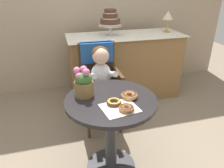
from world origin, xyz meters
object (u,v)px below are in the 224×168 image
object	(u,v)px
wicker_chair	(99,72)
seated_child	(102,75)
donut_side	(129,95)
table_lamp	(168,16)
donut_mid	(114,102)
donut_front	(126,108)
tiered_cake_stand	(110,20)
flower_vase	(84,83)
cafe_table	(111,121)

from	to	relation	value
wicker_chair	seated_child	bearing A→B (deg)	-92.65
donut_side	table_lamp	distance (m)	1.72
wicker_chair	donut_mid	size ratio (longest dim) A/B	8.53
donut_front	donut_side	world-z (taller)	donut_side
wicker_chair	table_lamp	distance (m)	1.33
donut_side	table_lamp	xyz separation A→B (m)	(1.01, 1.34, 0.37)
seated_child	donut_mid	bearing A→B (deg)	-94.47
donut_side	donut_front	bearing A→B (deg)	-115.40
wicker_chair	donut_mid	bearing A→B (deg)	-96.27
donut_mid	tiered_cake_stand	xyz separation A→B (m)	(0.33, 1.39, 0.36)
donut_side	flower_vase	distance (m)	0.37
wicker_chair	donut_side	distance (m)	0.77
donut_front	donut_mid	xyz separation A→B (m)	(-0.06, 0.10, -0.00)
wicker_chair	seated_child	world-z (taller)	seated_child
table_lamp	seated_child	bearing A→B (deg)	-146.22
cafe_table	seated_child	xyz separation A→B (m)	(0.06, 0.58, 0.17)
seated_child	table_lamp	bearing A→B (deg)	33.78
donut_front	seated_child	bearing A→B (deg)	90.37
cafe_table	donut_side	xyz separation A→B (m)	(0.14, -0.03, 0.24)
cafe_table	seated_child	world-z (taller)	seated_child
wicker_chair	flower_vase	distance (m)	0.70
cafe_table	tiered_cake_stand	distance (m)	1.47
wicker_chair	donut_mid	distance (m)	0.83
seated_child	flower_vase	distance (m)	0.55
donut_mid	wicker_chair	bearing A→B (deg)	86.37
donut_front	flower_vase	size ratio (longest dim) A/B	0.46
seated_child	table_lamp	size ratio (longest dim) A/B	2.55
seated_child	tiered_cake_stand	size ratio (longest dim) A/B	2.18
flower_vase	donut_side	bearing A→B (deg)	-21.80
seated_child	donut_mid	size ratio (longest dim) A/B	6.50
cafe_table	tiered_cake_stand	bearing A→B (deg)	75.43
donut_side	donut_mid	bearing A→B (deg)	-154.87
donut_front	tiered_cake_stand	xyz separation A→B (m)	(0.28, 1.49, 0.36)
seated_child	cafe_table	bearing A→B (deg)	-95.55
seated_child	donut_front	distance (m)	0.78
flower_vase	donut_front	bearing A→B (deg)	-50.29
donut_mid	seated_child	bearing A→B (deg)	85.53
seated_child	tiered_cake_stand	distance (m)	0.88
donut_side	tiered_cake_stand	world-z (taller)	tiered_cake_stand
seated_child	donut_side	xyz separation A→B (m)	(0.09, -0.60, 0.07)
donut_side	table_lamp	bearing A→B (deg)	52.95
seated_child	tiered_cake_stand	world-z (taller)	tiered_cake_stand
donut_side	tiered_cake_stand	bearing A→B (deg)	81.59
donut_front	donut_side	xyz separation A→B (m)	(0.08, 0.17, 0.00)
donut_side	seated_child	bearing A→B (deg)	98.05
tiered_cake_stand	seated_child	bearing A→B (deg)	-111.34
cafe_table	donut_mid	distance (m)	0.25
cafe_table	donut_front	distance (m)	0.31
tiered_cake_stand	donut_side	bearing A→B (deg)	-98.41
wicker_chair	seated_child	xyz separation A→B (m)	(0.00, -0.16, 0.04)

